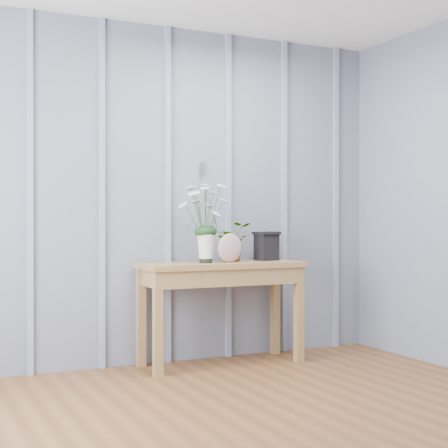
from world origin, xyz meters
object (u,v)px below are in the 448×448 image
felt_disc_vessel (230,248)px  carved_box (266,246)px  sideboard (221,278)px  daisy_vase (206,212)px

felt_disc_vessel → carved_box: bearing=4.3°
felt_disc_vessel → sideboard: bearing=119.4°
sideboard → daisy_vase: bearing=-164.9°
sideboard → carved_box: 0.47m
sideboard → daisy_vase: size_ratio=2.05×
daisy_vase → felt_disc_vessel: daisy_vase is taller
felt_disc_vessel → carved_box: carved_box is taller
sideboard → carved_box: size_ratio=5.46×
sideboard → felt_disc_vessel: (0.05, -0.05, 0.22)m
sideboard → carved_box: carved_box is taller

